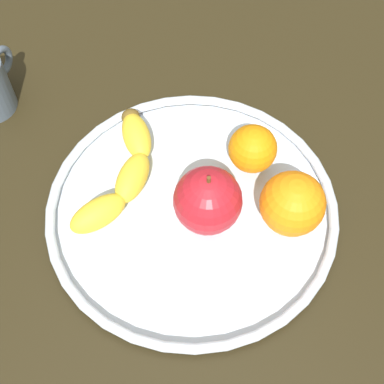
% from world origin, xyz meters
% --- Properties ---
extents(ground_plane, '(1.45, 1.45, 0.04)m').
position_xyz_m(ground_plane, '(0.00, 0.00, -0.02)').
color(ground_plane, black).
extents(fruit_bowl, '(0.36, 0.36, 0.02)m').
position_xyz_m(fruit_bowl, '(0.00, 0.00, 0.01)').
color(fruit_bowl, silver).
rests_on(fruit_bowl, ground_plane).
extents(banana, '(0.20, 0.08, 0.03)m').
position_xyz_m(banana, '(0.00, 0.09, 0.04)').
color(banana, yellow).
rests_on(banana, fruit_bowl).
extents(apple, '(0.08, 0.08, 0.09)m').
position_xyz_m(apple, '(-0.01, -0.02, 0.06)').
color(apple, '#AB1923').
rests_on(apple, fruit_bowl).
extents(orange_front_right, '(0.08, 0.08, 0.08)m').
position_xyz_m(orange_front_right, '(0.02, -0.11, 0.06)').
color(orange_front_right, orange).
rests_on(orange_front_right, fruit_bowl).
extents(orange_front_left, '(0.06, 0.06, 0.06)m').
position_xyz_m(orange_front_left, '(0.08, -0.05, 0.05)').
color(orange_front_left, orange).
rests_on(orange_front_left, fruit_bowl).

